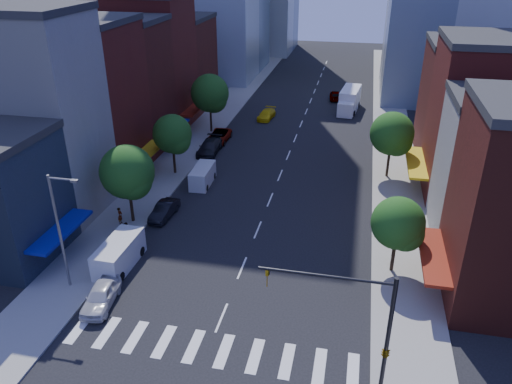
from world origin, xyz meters
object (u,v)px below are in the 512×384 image
box_truck (349,101)px  pedestrian_far (126,231)px  parked_car_third (219,136)px  traffic_car_far (335,95)px  parked_car_rear (210,147)px  taxi (266,114)px  cargo_van_far (202,176)px  pedestrian_near (120,216)px  traffic_car_oncoming (348,110)px  parked_car_front (101,296)px  parked_car_second (164,210)px  cargo_van_near (118,255)px

box_truck → pedestrian_far: (-16.87, -42.00, -0.59)m
parked_car_third → traffic_car_far: size_ratio=1.18×
parked_car_rear → taxi: size_ratio=1.21×
cargo_van_far → traffic_car_far: cargo_van_far is taller
taxi → traffic_car_far: bearing=59.4°
box_truck → taxi: bearing=-144.3°
box_truck → pedestrian_near: 43.72m
traffic_car_far → traffic_car_oncoming: bearing=102.8°
parked_car_third → box_truck: 23.25m
taxi → traffic_car_far: traffic_car_far is taller
parked_car_rear → box_truck: box_truck is taller
taxi → pedestrian_near: size_ratio=2.84×
traffic_car_far → parked_car_front: bearing=72.3°
parked_car_second → parked_car_third: parked_car_third is taller
parked_car_front → pedestrian_far: bearing=96.0°
traffic_car_far → pedestrian_near: bearing=65.2°
parked_car_front → parked_car_third: (-0.84, 33.17, -0.05)m
parked_car_front → pedestrian_far: pedestrian_far is taller
parked_car_front → parked_car_second: (-0.35, 12.91, -0.07)m
traffic_car_oncoming → pedestrian_near: 41.90m
traffic_car_oncoming → box_truck: (-0.01, 2.02, 0.92)m
cargo_van_far → pedestrian_near: size_ratio=2.84×
parked_car_front → pedestrian_near: 11.28m
traffic_car_far → box_truck: 6.25m
traffic_car_oncoming → traffic_car_far: size_ratio=0.89×
cargo_van_near → traffic_car_oncoming: size_ratio=1.35×
box_truck → parked_car_rear: bearing=-120.6°
parked_car_third → parked_car_rear: 4.14m
parked_car_front → taxi: (3.39, 43.63, -0.10)m
parked_car_front → parked_car_third: parked_car_front is taller
box_truck → pedestrian_near: (-18.64, -39.54, -0.61)m
traffic_car_far → pedestrian_far: (-14.40, -47.68, 0.23)m
traffic_car_oncoming → pedestrian_far: size_ratio=2.38×
parked_car_front → parked_car_second: bearing=84.5°
parked_car_third → box_truck: box_truck is taller
cargo_van_near → box_truck: (15.80, 45.69, 0.45)m
cargo_van_far → pedestrian_near: bearing=-117.4°
taxi → box_truck: (11.58, 6.57, 0.90)m
traffic_car_far → parked_car_rear: bearing=58.5°
cargo_van_near → traffic_car_far: bearing=76.5°
traffic_car_far → box_truck: bearing=108.4°
parked_car_third → taxi: parked_car_third is taller
pedestrian_near → pedestrian_far: pedestrian_far is taller
parked_car_second → pedestrian_near: 4.02m
parked_car_rear → cargo_van_far: cargo_van_far is taller
traffic_car_far → box_truck: box_truck is taller
parked_car_second → cargo_van_far: bearing=83.9°
parked_car_rear → parked_car_front: bearing=-89.7°
box_truck → pedestrian_near: bearing=-109.1°
cargo_van_near → pedestrian_near: bearing=115.8°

